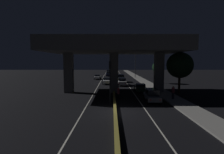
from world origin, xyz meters
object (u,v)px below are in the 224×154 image
motorcycle_black_filtering_near (118,94)px  motorcycle_red_filtering_mid (117,88)px  traffic_light_left_of_median (109,74)px  car_dark_green_second (139,87)px  car_white_third (121,81)px  car_grey_fourth (120,78)px  street_lamp (134,63)px  car_white_second_oncoming (97,77)px  car_white_lead_oncoming (106,81)px  pedestrian_on_sidewalk (172,92)px  car_white_fourth_oncoming (108,72)px  car_dark_blue_third_oncoming (108,74)px  car_grey_lead (151,95)px

motorcycle_black_filtering_near → motorcycle_red_filtering_mid: motorcycle_black_filtering_near is taller
traffic_light_left_of_median → car_dark_green_second: (5.25, 8.96, -3.02)m
car_white_third → car_grey_fourth: car_grey_fourth is taller
motorcycle_black_filtering_near → street_lamp: bearing=-10.4°
car_dark_green_second → car_white_second_oncoming: (-9.42, 22.12, -0.02)m
car_white_second_oncoming → car_white_lead_oncoming: bearing=18.2°
car_white_lead_oncoming → motorcycle_black_filtering_near: motorcycle_black_filtering_near is taller
street_lamp → pedestrian_on_sidewalk: bearing=-88.4°
car_white_lead_oncoming → car_white_fourth_oncoming: 34.92m
car_white_second_oncoming → motorcycle_black_filtering_near: motorcycle_black_filtering_near is taller
car_dark_blue_third_oncoming → car_dark_green_second: bearing=7.9°
pedestrian_on_sidewalk → street_lamp: bearing=91.6°
car_white_third → motorcycle_black_filtering_near: 14.12m
motorcycle_red_filtering_mid → traffic_light_left_of_median: bearing=173.0°
car_grey_lead → motorcycle_black_filtering_near: 4.74m
street_lamp → car_white_lead_oncoming: street_lamp is taller
street_lamp → car_white_second_oncoming: (-11.77, -4.18, -4.08)m
car_grey_lead → car_white_third: (-3.05, 16.02, 0.02)m
street_lamp → car_white_third: (-5.17, -18.36, -3.88)m
car_white_third → car_white_second_oncoming: (-6.60, 14.17, -0.20)m
car_white_third → pedestrian_on_sidewalk: bearing=-158.9°
car_white_second_oncoming → car_white_third: bearing=27.6°
traffic_light_left_of_median → motorcycle_black_filtering_near: size_ratio=2.99×
motorcycle_black_filtering_near → pedestrian_on_sidewalk: 7.48m
street_lamp → car_white_fourth_oncoming: street_lamp is taller
car_white_third → car_white_second_oncoming: bearing=24.0°
car_dark_green_second → car_white_lead_oncoming: car_white_lead_oncoming is taller
car_grey_fourth → motorcycle_black_filtering_near: bearing=174.4°
car_dark_green_second → motorcycle_red_filtering_mid: 3.99m
car_white_third → pedestrian_on_sidewalk: size_ratio=2.60×
car_grey_lead → car_grey_fourth: size_ratio=0.91×
car_white_fourth_oncoming → car_grey_lead: bearing=9.6°
motorcycle_black_filtering_near → car_white_lead_oncoming: bearing=8.2°
car_dark_green_second → car_white_third: size_ratio=1.00×
car_white_fourth_oncoming → motorcycle_black_filtering_near: car_white_fourth_oncoming is taller
motorcycle_black_filtering_near → car_white_second_oncoming: bearing=11.6°
car_white_second_oncoming → car_white_fourth_oncoming: bearing=175.3°
car_white_third → motorcycle_red_filtering_mid: bearing=171.8°
car_grey_lead → traffic_light_left_of_median: bearing=100.5°
traffic_light_left_of_median → car_white_second_oncoming: 31.50m
car_white_lead_oncoming → car_dark_blue_third_oncoming: bearing=179.1°
street_lamp → car_grey_fourth: (-5.16, -11.56, -3.71)m
motorcycle_red_filtering_mid → pedestrian_on_sidewalk: 9.69m
car_dark_green_second → car_white_lead_oncoming: (-6.25, 10.75, 0.05)m
car_grey_lead → motorcycle_black_filtering_near: size_ratio=2.24×
car_white_second_oncoming → pedestrian_on_sidewalk: (12.73, -29.30, 0.39)m
motorcycle_black_filtering_near → car_dark_green_second: bearing=-32.9°
car_dark_green_second → car_grey_fourth: bearing=13.1°
car_dark_green_second → car_white_lead_oncoming: size_ratio=0.99×
car_dark_green_second → car_white_third: car_white_third is taller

